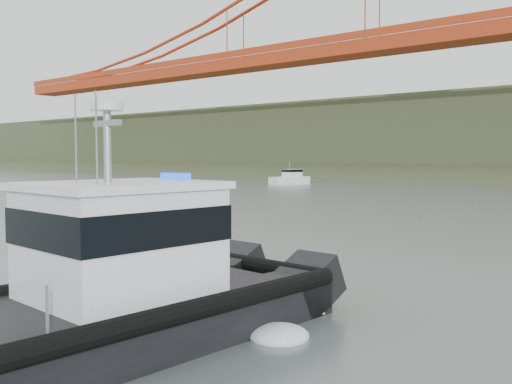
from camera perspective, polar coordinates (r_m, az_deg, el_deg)
ground at (r=19.32m, az=-14.82°, el=-8.51°), size 400.00×400.00×0.00m
patrol_boat at (r=12.56m, az=-14.56°, el=-8.81°), size 4.74×11.19×5.31m
motorboat at (r=82.17m, az=3.45°, el=1.34°), size 3.24×6.61×3.48m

